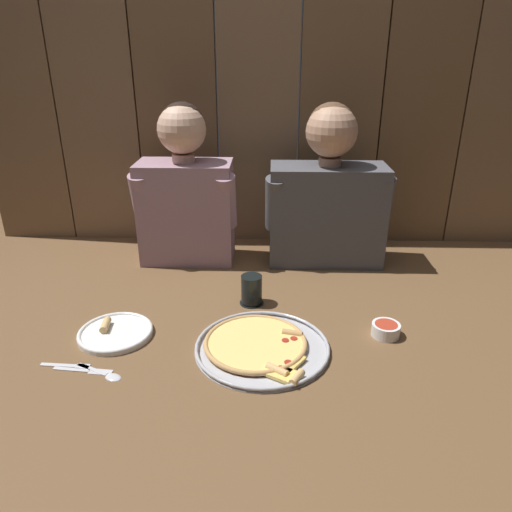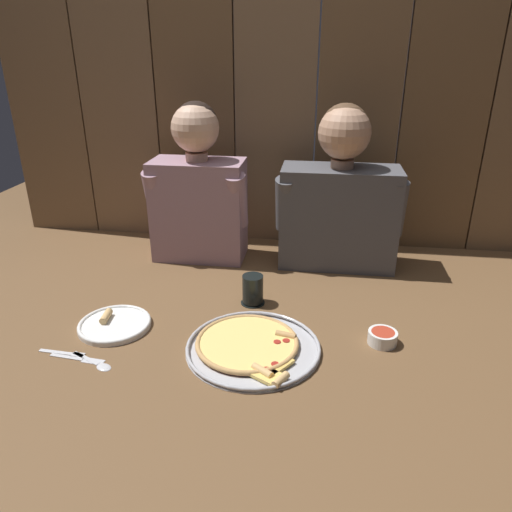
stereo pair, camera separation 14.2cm
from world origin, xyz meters
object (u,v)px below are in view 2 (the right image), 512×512
Objects in this scene: diner_right at (340,196)px; drinking_glass at (253,290)px; diner_left at (198,189)px; dipping_bowl at (383,337)px; dinner_plate at (114,324)px; pizza_tray at (252,346)px.

drinking_glass is at bearing -127.36° from diner_right.
drinking_glass is 0.17× the size of diner_left.
dipping_bowl is (0.39, -0.18, -0.03)m from drinking_glass.
diner_left reaches higher than dinner_plate.
diner_left is 0.52m from diner_right.
dinner_plate is at bearing -139.85° from diner_right.
drinking_glass is (-0.03, 0.25, 0.04)m from pizza_tray.
diner_right is (0.52, 0.00, -0.01)m from diner_left.
diner_left and diner_right have the same top height.
dipping_bowl reaches higher than pizza_tray.
dipping_bowl is (0.77, 0.02, 0.01)m from dinner_plate.
dinner_plate is at bearing -152.59° from drinking_glass.
drinking_glass is at bearing 155.67° from dipping_bowl.
diner_left is at bearing -179.94° from diner_right.
dipping_bowl is 0.59m from diner_right.
diner_left is at bearing 126.34° from drinking_glass.
dinner_plate is at bearing -102.99° from diner_left.
dinner_plate is at bearing -178.33° from dipping_bowl.
pizza_tray is 0.63× the size of diner_left.
pizza_tray is 4.56× the size of dipping_bowl.
diner_right is at bearing 103.13° from dipping_bowl.
dinner_plate is 0.43m from drinking_glass.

